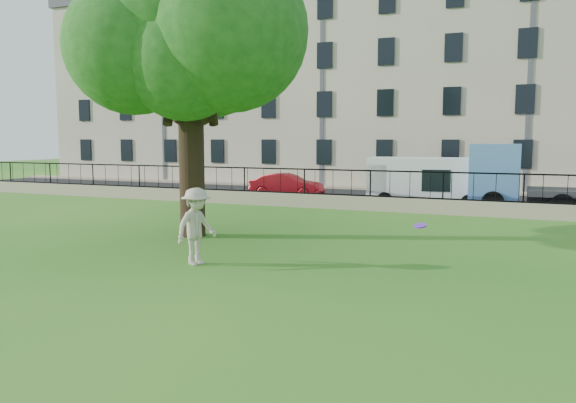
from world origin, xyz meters
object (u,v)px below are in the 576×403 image
at_px(blue_truck, 556,179).
at_px(man, 196,226).
at_px(frisbee, 420,226).
at_px(tree, 187,21).
at_px(red_sedan, 287,186).
at_px(white_van, 428,182).

bearing_deg(blue_truck, man, -121.45).
xyz_separation_m(man, frisbee, (5.20, 0.79, 0.23)).
distance_m(tree, frisbee, 9.73).
bearing_deg(red_sedan, frisbee, -150.16).
bearing_deg(frisbee, red_sedan, 122.98).
height_order(tree, white_van, tree).
relative_size(tree, white_van, 1.90).
relative_size(red_sedan, white_van, 0.73).
bearing_deg(blue_truck, frisbee, -104.20).
distance_m(red_sedan, white_van, 7.38).
relative_size(frisbee, red_sedan, 0.07).
distance_m(tree, white_van, 13.23).
bearing_deg(tree, frisbee, -19.38).
height_order(man, blue_truck, blue_truck).
xyz_separation_m(red_sedan, white_van, (7.30, -1.00, 0.47)).
height_order(red_sedan, blue_truck, blue_truck).
relative_size(tree, man, 5.30).
distance_m(man, red_sedan, 15.66).
bearing_deg(red_sedan, man, -167.97).
bearing_deg(tree, white_van, 62.13).
bearing_deg(man, red_sedan, 29.05).
height_order(man, red_sedan, man).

